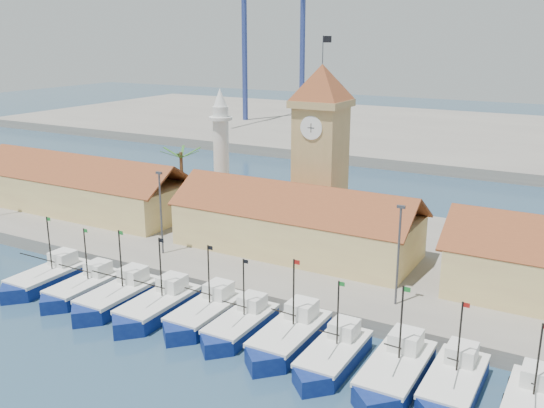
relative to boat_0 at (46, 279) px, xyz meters
The scene contains 21 objects.
ground 18.91m from the boat_0, ahead, with size 400.00×400.00×0.00m, color #1D354F.
quay 28.97m from the boat_0, 49.55° to the left, with size 140.00×32.00×1.50m, color gray.
terminal 109.67m from the boat_0, 80.13° to the left, with size 240.00×80.00×2.00m, color gray.
boat_0 is the anchor object (origin of this frame).
boat_1 4.97m from the boat_0, ahead, with size 3.38×9.25×7.00m.
boat_2 9.37m from the boat_0, ahead, with size 3.64×9.97×7.54m.
boat_3 13.93m from the boat_0, ahead, with size 3.63×9.96×7.53m.
boat_4 18.49m from the boat_0, ahead, with size 3.53×9.67×7.31m.
boat_5 22.28m from the boat_0, ahead, with size 3.31×9.07×6.87m.
boat_6 26.87m from the boat_0, ahead, with size 3.71×10.16×7.69m.
boat_7 31.14m from the boat_0, ahead, with size 3.41×9.35×7.07m.
boat_8 36.02m from the boat_0, ahead, with size 3.73×10.21×7.72m.
boat_9 40.05m from the boat_0, ahead, with size 3.46×9.49×7.18m.
hall_left 22.59m from the boat_0, 126.20° to the left, with size 31.20×10.13×7.61m.
hall_center 26.25m from the boat_0, 43.84° to the left, with size 27.04×10.13×7.61m.
clock_tower 32.50m from the boat_0, 51.98° to the left, with size 5.80×5.80×22.70m.
minaret 27.80m from the boat_0, 81.72° to the left, with size 3.00×3.00×16.30m.
palm_tree 24.69m from the boat_0, 92.88° to the left, with size 5.60×5.03×8.39m.
lamp_posts 22.49m from the boat_0, 27.50° to the left, with size 80.70×0.25×9.03m.
crane_blue_far 108.43m from the boat_0, 111.45° to the left, with size 1.00×36.01×42.67m.
crane_blue_near 110.01m from the boat_0, 103.33° to the left, with size 1.00×33.26×40.60m.
Camera 1 is at (28.50, -35.84, 24.47)m, focal length 40.00 mm.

